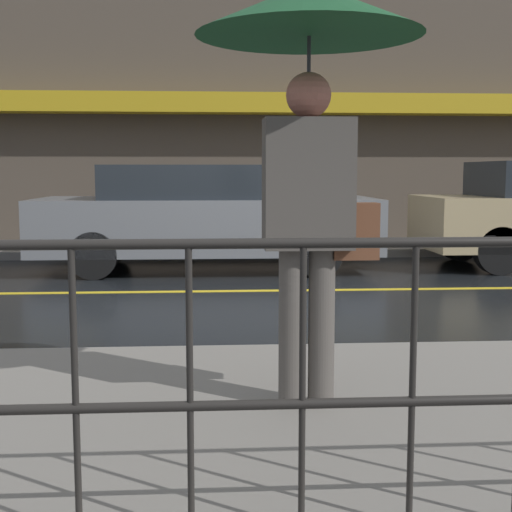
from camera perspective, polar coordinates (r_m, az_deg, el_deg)
name	(u,v)px	position (r m, az deg, el deg)	size (l,w,h in m)	color
ground_plane	(270,291)	(8.38, 1.14, -2.80)	(80.00, 80.00, 0.00)	black
sidewalk_near	(344,423)	(3.91, 7.05, -13.10)	(28.00, 2.97, 0.13)	slate
sidewalk_far	(251,249)	(12.35, -0.44, 0.59)	(28.00, 1.77, 0.13)	slate
lane_marking	(270,290)	(8.38, 1.14, -2.77)	(25.20, 0.12, 0.01)	gold
building_storefront	(247,61)	(13.44, -0.71, 15.33)	(28.00, 0.85, 6.88)	#4C4238
railing_foreground	(413,347)	(2.55, 12.48, -7.12)	(12.00, 0.04, 1.04)	black
pedestrian	(310,69)	(3.79, 4.31, 14.73)	(1.17, 1.17, 2.21)	#4C4742
car_grey	(204,216)	(10.16, -4.17, 3.19)	(4.75, 1.90, 1.48)	slate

